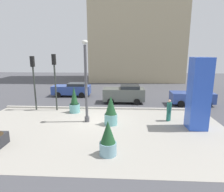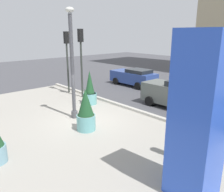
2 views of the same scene
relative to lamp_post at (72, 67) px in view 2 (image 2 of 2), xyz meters
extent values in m
plane|color=#47474C|center=(0.80, 4.26, -2.90)|extent=(60.00, 60.00, 0.00)
cube|color=#9E998E|center=(0.80, -1.74, -2.90)|extent=(18.00, 10.00, 0.02)
cube|color=#B7B2A8|center=(0.80, 3.38, -2.82)|extent=(18.00, 0.24, 0.16)
cylinder|color=#4C4C51|center=(0.00, 0.00, -2.70)|extent=(0.36, 0.36, 0.40)
cylinder|color=#4C4C51|center=(0.00, 0.00, -0.08)|extent=(0.20, 0.20, 5.63)
ellipsoid|color=silver|center=(0.00, 0.00, 2.92)|extent=(0.44, 0.44, 0.28)
cube|color=blue|center=(7.71, -0.87, -0.48)|extent=(1.25, 1.25, 4.83)
cylinder|color=#6BB2B2|center=(1.83, -0.51, -2.50)|extent=(0.93, 0.93, 0.80)
cylinder|color=#382819|center=(1.83, -0.51, -2.12)|extent=(0.86, 0.86, 0.04)
cone|color=#1E4C28|center=(1.83, -0.51, -1.43)|extent=(0.79, 0.79, 1.33)
cylinder|color=#6BB2B2|center=(-1.47, 2.22, -2.52)|extent=(0.89, 0.89, 0.76)
cylinder|color=#382819|center=(-1.47, 2.22, -2.16)|extent=(0.82, 0.82, 0.04)
cone|color=#1E4C28|center=(-1.47, 2.22, -1.37)|extent=(0.62, 0.62, 1.54)
cylinder|color=#333833|center=(-5.13, 2.82, -0.96)|extent=(0.14, 0.14, 3.88)
cube|color=black|center=(-5.13, 2.82, 1.43)|extent=(0.28, 0.32, 0.90)
sphere|color=yellow|center=(-5.13, 2.99, 1.70)|extent=(0.18, 0.18, 0.18)
cylinder|color=#333833|center=(-3.24, 2.84, -0.87)|extent=(0.14, 0.14, 4.05)
cube|color=black|center=(-3.24, 2.84, 1.61)|extent=(0.28, 0.32, 0.90)
sphere|color=green|center=(-3.24, 3.01, 1.34)|extent=(0.18, 0.18, 0.18)
cube|color=#2D4793|center=(-3.35, 8.54, -2.14)|extent=(4.40, 1.83, 0.98)
cube|color=#1E2328|center=(-2.69, 8.55, -1.49)|extent=(1.99, 1.59, 0.31)
cylinder|color=black|center=(-4.70, 7.63, -2.58)|extent=(0.64, 0.23, 0.64)
cylinder|color=black|center=(-4.71, 9.42, -2.58)|extent=(0.64, 0.23, 0.64)
cylinder|color=black|center=(-1.98, 7.66, -2.58)|extent=(0.64, 0.23, 0.64)
cylinder|color=black|center=(-2.00, 9.45, -2.58)|extent=(0.64, 0.23, 0.64)
cube|color=#565B56|center=(2.76, 5.83, -2.02)|extent=(4.19, 1.86, 1.22)
cube|color=#1E2328|center=(3.39, 5.83, -1.24)|extent=(1.90, 1.62, 0.33)
cylinder|color=black|center=(1.48, 4.90, -2.58)|extent=(0.64, 0.23, 0.64)
cylinder|color=black|center=(1.46, 6.73, -2.58)|extent=(0.64, 0.23, 0.64)
cylinder|color=black|center=(4.07, 4.93, -2.58)|extent=(0.64, 0.23, 0.64)
cylinder|color=black|center=(4.05, 6.75, -2.58)|extent=(0.64, 0.23, 0.64)
cube|color=#236656|center=(6.16, 0.48, -2.48)|extent=(0.34, 0.33, 0.83)
cylinder|color=#236656|center=(6.16, 0.48, -1.76)|extent=(0.51, 0.51, 0.62)
sphere|color=tan|center=(6.16, 0.48, -1.33)|extent=(0.22, 0.22, 0.22)
camera|label=1|loc=(2.63, -14.00, 2.31)|focal=31.74mm
camera|label=2|loc=(10.48, -6.64, 1.82)|focal=36.52mm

